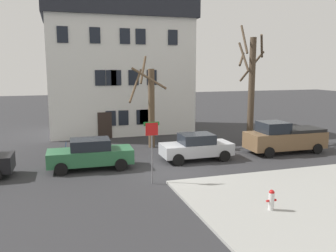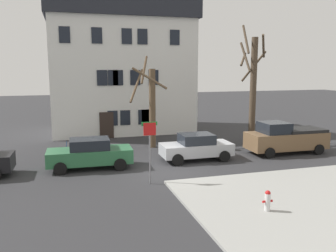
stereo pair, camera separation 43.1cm
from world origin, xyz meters
The scene contains 11 objects.
ground_plane centered at (0.00, 0.00, 0.00)m, with size 120.00×120.00×0.00m, color #2D2D30.
sidewalk_slab centered at (4.52, -6.14, 0.06)m, with size 10.62×9.00×0.12m, color #999993.
building_main centered at (-0.40, 13.98, 5.82)m, with size 12.39×7.57×11.48m.
tree_bare_near centered at (0.47, 6.25, 3.06)m, with size 2.39×3.26×6.39m.
tree_bare_mid centered at (7.90, 5.48, 4.27)m, with size 2.40×2.16×8.63m.
car_green_sedan centered at (-4.05, 2.01, 0.85)m, with size 4.67×2.08×1.69m.
car_silver_sedan centered at (2.29, 2.07, 0.81)m, with size 4.31×2.03×1.61m.
pickup_truck_brown centered at (8.58, 2.11, 1.01)m, with size 5.30×2.25×2.09m.
fire_hydrant centered at (2.05, -6.25, 0.54)m, with size 0.42×0.22×0.81m.
street_sign_pole centered at (-1.46, -1.53, 2.11)m, with size 0.76×0.07×3.04m.
bicycle_leaning centered at (-5.11, 4.94, 0.37)m, with size 1.68×0.59×1.03m.
Camera 2 is at (-5.20, -17.49, 5.54)m, focal length 37.61 mm.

